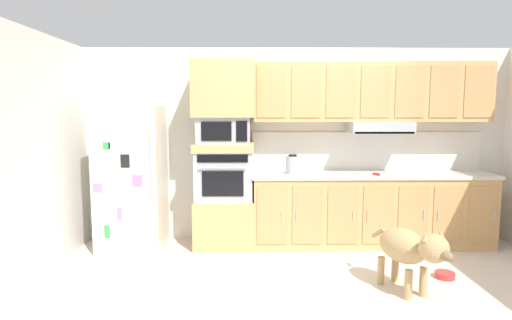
{
  "coord_description": "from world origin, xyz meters",
  "views": [
    {
      "loc": [
        -0.61,
        -4.55,
        1.71
      ],
      "look_at": [
        -0.54,
        0.2,
        1.15
      ],
      "focal_mm": 30.11,
      "sensor_mm": 36.0,
      "label": 1
    }
  ],
  "objects_px": {
    "refrigerator": "(132,178)",
    "microwave": "(224,130)",
    "built_in_oven": "(224,175)",
    "dog_food_bowl": "(445,275)",
    "dog": "(409,248)",
    "electric_kettle": "(293,165)",
    "screwdriver": "(377,174)"
  },
  "relations": [
    {
      "from": "refrigerator",
      "to": "microwave",
      "type": "relative_size",
      "value": 2.73
    },
    {
      "from": "built_in_oven",
      "to": "dog_food_bowl",
      "type": "xyz_separation_m",
      "value": [
        2.31,
        -1.11,
        -0.87
      ]
    },
    {
      "from": "refrigerator",
      "to": "microwave",
      "type": "bearing_deg",
      "value": 3.41
    },
    {
      "from": "built_in_oven",
      "to": "microwave",
      "type": "xyz_separation_m",
      "value": [
        0.0,
        -0.0,
        0.56
      ]
    },
    {
      "from": "built_in_oven",
      "to": "dog",
      "type": "xyz_separation_m",
      "value": [
        1.8,
        -1.47,
        -0.46
      ]
    },
    {
      "from": "microwave",
      "to": "electric_kettle",
      "type": "distance_m",
      "value": 0.95
    },
    {
      "from": "electric_kettle",
      "to": "dog",
      "type": "bearing_deg",
      "value": -56.41
    },
    {
      "from": "refrigerator",
      "to": "built_in_oven",
      "type": "distance_m",
      "value": 1.14
    },
    {
      "from": "electric_kettle",
      "to": "refrigerator",
      "type": "bearing_deg",
      "value": -179.41
    },
    {
      "from": "refrigerator",
      "to": "built_in_oven",
      "type": "xyz_separation_m",
      "value": [
        1.14,
        0.07,
        0.02
      ]
    },
    {
      "from": "built_in_oven",
      "to": "screwdriver",
      "type": "relative_size",
      "value": 4.21
    },
    {
      "from": "built_in_oven",
      "to": "dog",
      "type": "relative_size",
      "value": 0.72
    },
    {
      "from": "built_in_oven",
      "to": "microwave",
      "type": "height_order",
      "value": "microwave"
    },
    {
      "from": "screwdriver",
      "to": "dog",
      "type": "distance_m",
      "value": 1.41
    },
    {
      "from": "microwave",
      "to": "refrigerator",
      "type": "bearing_deg",
      "value": -176.59
    },
    {
      "from": "microwave",
      "to": "electric_kettle",
      "type": "xyz_separation_m",
      "value": [
        0.85,
        -0.05,
        -0.43
      ]
    },
    {
      "from": "built_in_oven",
      "to": "microwave",
      "type": "relative_size",
      "value": 1.09
    },
    {
      "from": "electric_kettle",
      "to": "microwave",
      "type": "bearing_deg",
      "value": 176.81
    },
    {
      "from": "refrigerator",
      "to": "built_in_oven",
      "type": "bearing_deg",
      "value": 3.41
    },
    {
      "from": "microwave",
      "to": "dog_food_bowl",
      "type": "relative_size",
      "value": 3.22
    },
    {
      "from": "microwave",
      "to": "dog_food_bowl",
      "type": "height_order",
      "value": "microwave"
    },
    {
      "from": "screwdriver",
      "to": "dog",
      "type": "xyz_separation_m",
      "value": [
        -0.07,
        -1.31,
        -0.5
      ]
    },
    {
      "from": "refrigerator",
      "to": "electric_kettle",
      "type": "relative_size",
      "value": 7.33
    },
    {
      "from": "built_in_oven",
      "to": "electric_kettle",
      "type": "relative_size",
      "value": 2.92
    },
    {
      "from": "microwave",
      "to": "dog",
      "type": "relative_size",
      "value": 0.66
    },
    {
      "from": "refrigerator",
      "to": "dog_food_bowl",
      "type": "xyz_separation_m",
      "value": [
        3.45,
        -1.04,
        -0.85
      ]
    },
    {
      "from": "refrigerator",
      "to": "microwave",
      "type": "height_order",
      "value": "refrigerator"
    },
    {
      "from": "screwdriver",
      "to": "dog_food_bowl",
      "type": "relative_size",
      "value": 0.83
    },
    {
      "from": "refrigerator",
      "to": "built_in_oven",
      "type": "height_order",
      "value": "refrigerator"
    },
    {
      "from": "refrigerator",
      "to": "dog_food_bowl",
      "type": "relative_size",
      "value": 8.8
    },
    {
      "from": "built_in_oven",
      "to": "electric_kettle",
      "type": "height_order",
      "value": "built_in_oven"
    },
    {
      "from": "microwave",
      "to": "dog_food_bowl",
      "type": "xyz_separation_m",
      "value": [
        2.31,
        -1.11,
        -1.43
      ]
    }
  ]
}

